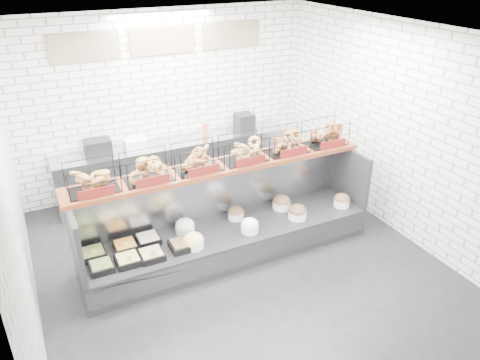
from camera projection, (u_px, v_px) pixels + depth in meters
ground at (239, 264)px, 6.29m from camera, size 5.50×5.50×0.00m
room_shell at (218, 104)px, 5.86m from camera, size 5.02×5.51×3.01m
display_case at (227, 231)px, 6.41m from camera, size 4.00×0.90×1.20m
bagel_shelf at (222, 156)px, 6.09m from camera, size 4.10×0.50×0.40m
prep_counter at (176, 165)px, 8.03m from camera, size 4.00×0.60×1.20m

